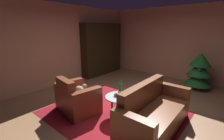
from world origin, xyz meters
TOP-DOWN VIEW (x-y plane):
  - ground_plane at (0.00, 0.00)m, footprint 7.71×7.71m
  - wall_back at (0.00, 3.24)m, footprint 5.97×0.06m
  - wall_left at (-2.95, 0.00)m, footprint 0.06×6.54m
  - area_rug at (-0.16, -0.46)m, footprint 2.99×2.51m
  - bookshelf_unit at (-2.69, 1.99)m, footprint 0.38×2.07m
  - armchair_red at (-0.90, -0.95)m, footprint 1.12×0.90m
  - couch_red at (0.83, -0.41)m, footprint 0.77×1.88m
  - coffee_table at (0.01, -0.46)m, footprint 0.62×0.62m
  - book_stack_on_table at (-0.01, -0.45)m, footprint 0.22×0.16m
  - bottle_on_table at (-0.08, -0.31)m, footprint 0.07×0.07m
  - decorated_tree at (0.97, 2.56)m, footprint 0.83×0.83m

SIDE VIEW (x-z plane):
  - ground_plane at x=0.00m, z-range 0.00..0.00m
  - area_rug at x=-0.16m, z-range 0.00..0.01m
  - armchair_red at x=-0.90m, z-range -0.12..0.74m
  - couch_red at x=0.83m, z-range -0.14..0.76m
  - coffee_table at x=0.01m, z-range 0.18..0.65m
  - book_stack_on_table at x=-0.01m, z-range 0.47..0.55m
  - bottle_on_table at x=-0.08m, z-range 0.43..0.76m
  - decorated_tree at x=0.97m, z-range 0.02..1.23m
  - bookshelf_unit at x=-2.69m, z-range 0.00..2.16m
  - wall_back at x=0.00m, z-range 0.00..2.78m
  - wall_left at x=-2.95m, z-range 0.00..2.78m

